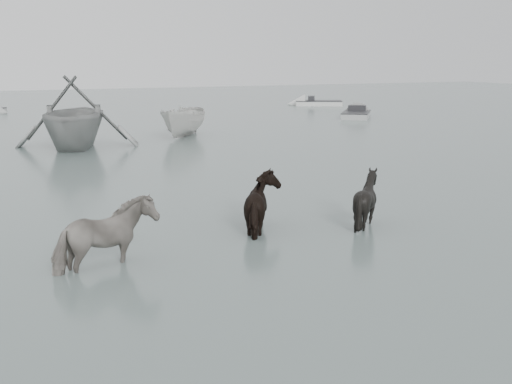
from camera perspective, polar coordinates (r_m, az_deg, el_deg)
ground at (r=12.26m, az=2.96°, el=-5.92°), size 140.00×140.00×0.00m
pony_pinto at (r=11.83m, az=-13.36°, el=-2.86°), size 2.06×1.40×1.60m
pony_dark at (r=14.13m, az=0.91°, el=-0.20°), size 1.40×1.62×1.58m
pony_black at (r=14.72m, az=9.80°, el=-0.13°), size 1.35×1.21×1.45m
rowboat_trail at (r=28.04m, az=-15.85°, el=7.00°), size 6.85×7.37×3.18m
boat_small at (r=31.20m, az=-6.40°, el=6.35°), size 3.76×4.14×1.58m
skiff_port at (r=41.58m, az=8.91°, el=7.06°), size 4.37×4.89×0.75m
skiff_star at (r=52.04m, az=5.61°, el=8.08°), size 5.22×3.83×0.75m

